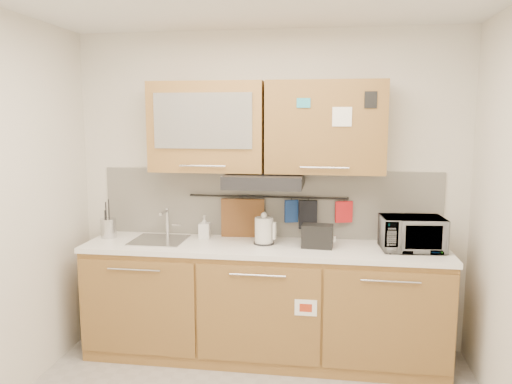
% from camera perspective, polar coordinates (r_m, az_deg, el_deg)
% --- Properties ---
extents(wall_back, '(3.20, 0.00, 3.20)m').
position_cam_1_polar(wall_back, '(4.13, 1.42, 0.10)').
color(wall_back, silver).
rests_on(wall_back, ground).
extents(base_cabinet, '(2.80, 0.64, 0.88)m').
position_cam_1_polar(base_cabinet, '(4.07, 0.83, -13.10)').
color(base_cabinet, '#A27539').
rests_on(base_cabinet, floor).
extents(countertop, '(2.82, 0.62, 0.04)m').
position_cam_1_polar(countertop, '(3.91, 0.84, -6.36)').
color(countertop, white).
rests_on(countertop, base_cabinet).
extents(backsplash, '(2.80, 0.02, 0.56)m').
position_cam_1_polar(backsplash, '(4.14, 1.39, -1.30)').
color(backsplash, silver).
rests_on(backsplash, countertop).
extents(upper_cabinets, '(1.82, 0.37, 0.70)m').
position_cam_1_polar(upper_cabinets, '(3.92, 1.06, 7.42)').
color(upper_cabinets, '#A27539').
rests_on(upper_cabinets, wall_back).
extents(range_hood, '(0.60, 0.46, 0.10)m').
position_cam_1_polar(range_hood, '(3.87, 0.98, 1.32)').
color(range_hood, black).
rests_on(range_hood, upper_cabinets).
extents(sink, '(0.42, 0.40, 0.26)m').
position_cam_1_polar(sink, '(4.12, -10.97, -5.42)').
color(sink, silver).
rests_on(sink, countertop).
extents(utensil_rail, '(1.30, 0.02, 0.02)m').
position_cam_1_polar(utensil_rail, '(4.09, 1.33, -0.56)').
color(utensil_rail, black).
rests_on(utensil_rail, backsplash).
extents(utensil_crock, '(0.14, 0.14, 0.32)m').
position_cam_1_polar(utensil_crock, '(4.31, -16.50, -3.94)').
color(utensil_crock, silver).
rests_on(utensil_crock, countertop).
extents(kettle, '(0.19, 0.18, 0.25)m').
position_cam_1_polar(kettle, '(3.92, 0.93, -4.52)').
color(kettle, silver).
rests_on(kettle, countertop).
extents(toaster, '(0.24, 0.16, 0.18)m').
position_cam_1_polar(toaster, '(3.84, 7.03, -5.00)').
color(toaster, black).
rests_on(toaster, countertop).
extents(microwave, '(0.48, 0.35, 0.25)m').
position_cam_1_polar(microwave, '(3.91, 17.39, -4.56)').
color(microwave, '#999999').
rests_on(microwave, countertop).
extents(soap_bottle, '(0.09, 0.09, 0.19)m').
position_cam_1_polar(soap_bottle, '(4.12, -5.92, -4.02)').
color(soap_bottle, '#999999').
rests_on(soap_bottle, countertop).
extents(cutting_board, '(0.36, 0.05, 0.44)m').
position_cam_1_polar(cutting_board, '(4.15, -1.53, -3.81)').
color(cutting_board, brown).
rests_on(cutting_board, utensil_rail).
extents(oven_mitt, '(0.11, 0.06, 0.18)m').
position_cam_1_polar(oven_mitt, '(4.08, 4.06, -2.20)').
color(oven_mitt, navy).
rests_on(oven_mitt, utensil_rail).
extents(dark_pouch, '(0.15, 0.05, 0.23)m').
position_cam_1_polar(dark_pouch, '(4.07, 5.96, -2.59)').
color(dark_pouch, black).
rests_on(dark_pouch, utensil_rail).
extents(pot_holder, '(0.14, 0.06, 0.17)m').
position_cam_1_polar(pot_holder, '(4.07, 10.01, -2.25)').
color(pot_holder, red).
rests_on(pot_holder, utensil_rail).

